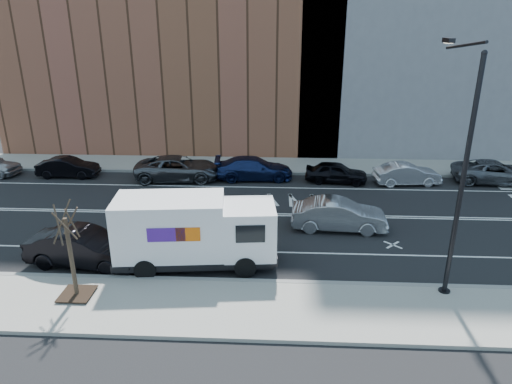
# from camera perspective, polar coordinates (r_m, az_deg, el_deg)

# --- Properties ---
(ground) EXTENTS (120.00, 120.00, 0.00)m
(ground) POSITION_cam_1_polar(r_m,az_deg,el_deg) (24.88, 1.46, -2.84)
(ground) COLOR black
(ground) RESTS_ON ground
(sidewalk_near) EXTENTS (44.00, 3.60, 0.15)m
(sidewalk_near) POSITION_cam_1_polar(r_m,az_deg,el_deg) (17.13, 0.65, -14.39)
(sidewalk_near) COLOR gray
(sidewalk_near) RESTS_ON ground
(sidewalk_far) EXTENTS (44.00, 3.60, 0.15)m
(sidewalk_far) POSITION_cam_1_polar(r_m,az_deg,el_deg) (33.12, 1.86, 3.35)
(sidewalk_far) COLOR gray
(sidewalk_far) RESTS_ON ground
(curb_near) EXTENTS (44.00, 0.25, 0.17)m
(curb_near) POSITION_cam_1_polar(r_m,az_deg,el_deg) (18.63, 0.88, -11.19)
(curb_near) COLOR gray
(curb_near) RESTS_ON ground
(curb_far) EXTENTS (44.00, 0.25, 0.17)m
(curb_far) POSITION_cam_1_polar(r_m,az_deg,el_deg) (31.40, 1.79, 2.40)
(curb_far) COLOR gray
(curb_far) RESTS_ON ground
(road_markings) EXTENTS (40.00, 8.60, 0.01)m
(road_markings) POSITION_cam_1_polar(r_m,az_deg,el_deg) (24.88, 1.46, -2.83)
(road_markings) COLOR white
(road_markings) RESTS_ON ground
(bldg_brick) EXTENTS (26.00, 10.00, 22.00)m
(bldg_brick) POSITION_cam_1_polar(r_m,az_deg,el_deg) (39.37, -10.37, 21.92)
(bldg_brick) COLOR brown
(bldg_brick) RESTS_ON ground
(streetlight) EXTENTS (0.44, 4.02, 9.34)m
(streetlight) POSITION_cam_1_polar(r_m,az_deg,el_deg) (17.84, 24.10, 3.10)
(streetlight) COLOR black
(streetlight) RESTS_ON ground
(street_tree) EXTENTS (1.20, 1.20, 3.75)m
(street_tree) POSITION_cam_1_polar(r_m,az_deg,el_deg) (18.33, -21.97, -8.49)
(street_tree) COLOR black
(street_tree) RESTS_ON ground
(fedex_van) EXTENTS (6.98, 2.97, 3.10)m
(fedex_van) POSITION_cam_1_polar(r_m,az_deg,el_deg) (19.42, -7.75, -4.80)
(fedex_van) COLOR black
(fedex_van) RESTS_ON ground
(far_parked_b) EXTENTS (4.03, 1.45, 1.32)m
(far_parked_b) POSITION_cam_1_polar(r_m,az_deg,el_deg) (33.22, -22.43, 2.88)
(far_parked_b) COLOR black
(far_parked_b) RESTS_ON ground
(far_parked_c) EXTENTS (5.78, 2.96, 1.56)m
(far_parked_c) POSITION_cam_1_polar(r_m,az_deg,el_deg) (30.55, -9.70, 2.95)
(far_parked_c) COLOR #4B4D53
(far_parked_c) RESTS_ON ground
(far_parked_d) EXTENTS (5.26, 2.46, 1.49)m
(far_parked_d) POSITION_cam_1_polar(r_m,az_deg,el_deg) (30.23, -0.28, 2.99)
(far_parked_d) COLOR #16214D
(far_parked_d) RESTS_ON ground
(far_parked_e) EXTENTS (4.13, 2.04, 1.35)m
(far_parked_e) POSITION_cam_1_polar(r_m,az_deg,el_deg) (30.07, 9.99, 2.44)
(far_parked_e) COLOR black
(far_parked_e) RESTS_ON ground
(far_parked_f) EXTENTS (4.30, 1.92, 1.37)m
(far_parked_f) POSITION_cam_1_polar(r_m,az_deg,el_deg) (30.82, 18.34, 2.15)
(far_parked_f) COLOR silver
(far_parked_f) RESTS_ON ground
(far_parked_g) EXTENTS (5.43, 2.94, 1.45)m
(far_parked_g) POSITION_cam_1_polar(r_m,az_deg,el_deg) (33.32, 27.69, 2.22)
(far_parked_g) COLOR #575A60
(far_parked_g) RESTS_ON ground
(driving_sedan) EXTENTS (4.80, 1.89, 1.56)m
(driving_sedan) POSITION_cam_1_polar(r_m,az_deg,el_deg) (23.27, 10.31, -2.82)
(driving_sedan) COLOR #A6A7AB
(driving_sedan) RESTS_ON ground
(near_parked_rear_a) EXTENTS (5.08, 2.35, 1.61)m
(near_parked_rear_a) POSITION_cam_1_polar(r_m,az_deg,el_deg) (20.97, -20.66, -6.53)
(near_parked_rear_a) COLOR black
(near_parked_rear_a) RESTS_ON ground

